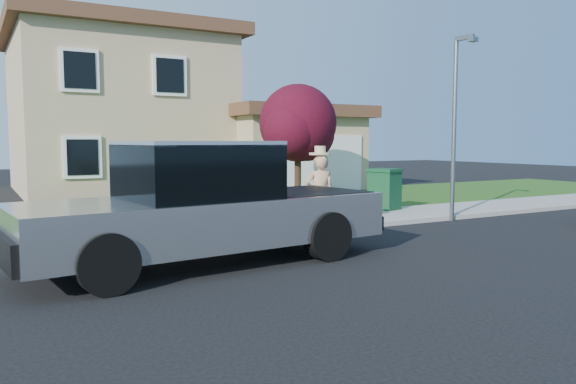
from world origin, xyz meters
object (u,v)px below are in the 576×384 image
object	(u,v)px
street_lamp	(456,117)
woman	(320,194)
pickup_truck	(204,207)
trash_bin	(384,189)
ornamental_tree	(299,127)

from	to	relation	value
street_lamp	woman	bearing A→B (deg)	172.58
pickup_truck	trash_bin	distance (m)	7.99
pickup_truck	trash_bin	bearing A→B (deg)	22.06
woman	trash_bin	world-z (taller)	woman
ornamental_tree	trash_bin	distance (m)	4.01
pickup_truck	trash_bin	size ratio (longest dim) A/B	5.63
trash_bin	street_lamp	distance (m)	2.96
pickup_truck	woman	distance (m)	3.62
pickup_truck	woman	bearing A→B (deg)	17.55
pickup_truck	ornamental_tree	xyz separation A→B (m)	(6.15, 7.15, 1.63)
woman	ornamental_tree	size ratio (longest dim) A/B	0.52
pickup_truck	street_lamp	distance (m)	8.21
woman	street_lamp	xyz separation A→B (m)	(4.50, 0.28, 1.83)
pickup_truck	woman	world-z (taller)	pickup_truck
trash_bin	pickup_truck	bearing A→B (deg)	-169.68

